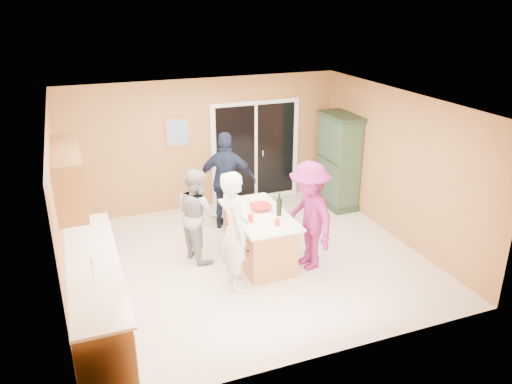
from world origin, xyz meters
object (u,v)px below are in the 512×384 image
object	(u,v)px
woman_grey	(197,214)
woman_magenta	(309,216)
kitchen_island	(259,239)
woman_white	(235,231)
green_hutch	(338,162)
woman_navy	(227,181)

from	to	relation	value
woman_grey	woman_magenta	distance (m)	1.79
kitchen_island	woman_white	distance (m)	0.98
green_hutch	woman_navy	world-z (taller)	green_hutch
green_hutch	woman_magenta	size ratio (longest dim) A/B	1.09
woman_navy	woman_white	bearing A→B (deg)	95.12
woman_white	woman_grey	distance (m)	1.10
kitchen_island	green_hutch	bearing A→B (deg)	33.97
kitchen_island	woman_white	world-z (taller)	woman_white
woman_white	woman_magenta	size ratio (longest dim) A/B	1.03
kitchen_island	woman_white	xyz separation A→B (m)	(-0.60, -0.58, 0.51)
woman_navy	woman_magenta	bearing A→B (deg)	131.53
green_hutch	woman_grey	bearing A→B (deg)	-160.69
kitchen_island	green_hutch	size ratio (longest dim) A/B	0.84
woman_white	green_hutch	bearing A→B (deg)	-49.49
woman_navy	woman_magenta	size ratio (longest dim) A/B	1.04
green_hutch	woman_grey	xyz separation A→B (m)	(-3.23, -1.13, -0.16)
woman_magenta	woman_grey	bearing A→B (deg)	-125.98
woman_grey	woman_magenta	xyz separation A→B (m)	(1.54, -0.91, 0.11)
woman_grey	woman_white	bearing A→B (deg)	179.98
woman_grey	woman_magenta	world-z (taller)	woman_magenta
green_hutch	woman_navy	xyz separation A→B (m)	(-2.42, -0.19, -0.02)
woman_white	woman_navy	size ratio (longest dim) A/B	1.00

